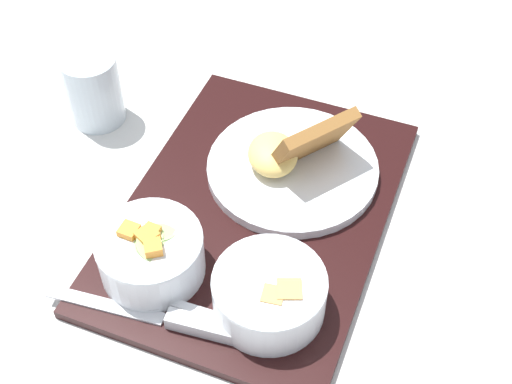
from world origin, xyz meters
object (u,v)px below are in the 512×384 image
Objects in this scene: bowl_salad at (151,252)px; spoon at (164,300)px; knife at (179,321)px; plate_main at (293,162)px; bowl_soup at (269,292)px; glass_water at (94,92)px.

spoon is at bearing -142.26° from bowl_salad.
spoon is (0.02, 0.02, -0.00)m from knife.
plate_main is at bearing -28.59° from bowl_salad.
bowl_soup is 0.11m from spoon.
bowl_salad is at bearing -140.84° from glass_water.
bowl_salad is 0.08m from knife.
spoon is (-0.04, -0.03, -0.02)m from bowl_salad.
glass_water is at bearing -49.76° from spoon.
knife is 2.16× the size of glass_water.
bowl_salad is 0.13m from bowl_soup.
glass_water is (0.03, 0.27, 0.01)m from plate_main.
bowl_salad is at bearing -48.48° from knife.
plate_main reaches higher than knife.
knife is at bearing -136.24° from bowl_salad.
bowl_salad is 0.97× the size of bowl_soup.
bowl_salad is at bearing 151.41° from plate_main.
bowl_salad is 1.18× the size of glass_water.
bowl_soup is 0.20m from plate_main.
bowl_salad reaches higher than bowl_soup.
glass_water reaches higher than bowl_soup.
glass_water is (0.21, 0.17, -0.00)m from bowl_salad.
bowl_salad is 0.55× the size of knife.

